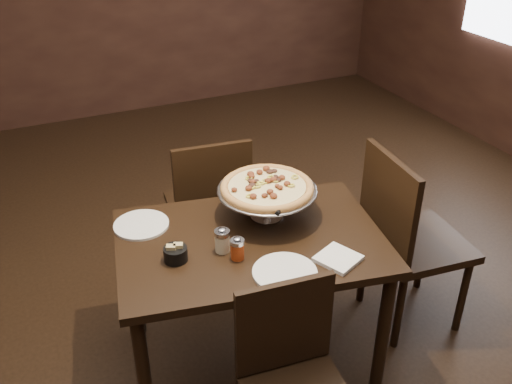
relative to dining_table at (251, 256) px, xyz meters
name	(u,v)px	position (x,y,z in m)	size (l,w,h in m)	color
room	(250,87)	(0.04, 0.08, 0.77)	(6.04, 7.04, 2.84)	black
dining_table	(251,256)	(0.00, 0.00, 0.00)	(1.30, 0.98, 0.73)	black
pizza_stand	(267,188)	(0.14, 0.13, 0.25)	(0.46, 0.46, 0.19)	#AEAEB5
parmesan_shaker	(222,240)	(-0.15, -0.04, 0.15)	(0.07, 0.07, 0.12)	beige
pepper_flake_shaker	(237,249)	(-0.11, -0.11, 0.15)	(0.06, 0.06, 0.10)	maroon
packet_caddy	(175,253)	(-0.35, -0.01, 0.13)	(0.10, 0.10, 0.08)	black
napkin_stack	(338,258)	(0.27, -0.30, 0.11)	(0.16, 0.16, 0.02)	white
plate_left	(141,225)	(-0.41, 0.30, 0.10)	(0.25, 0.25, 0.01)	white
plate_near	(285,273)	(0.02, -0.29, 0.10)	(0.26, 0.26, 0.01)	white
serving_spatula	(282,207)	(0.13, -0.04, 0.25)	(0.18, 0.18, 0.03)	#AEAEB5
chair_far	(209,203)	(0.07, 0.72, -0.13)	(0.47, 0.47, 0.92)	black
chair_near	(294,378)	(-0.07, -0.57, -0.18)	(0.43, 0.43, 0.84)	black
chair_side	(406,235)	(0.84, -0.05, -0.09)	(0.51, 0.51, 1.00)	black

